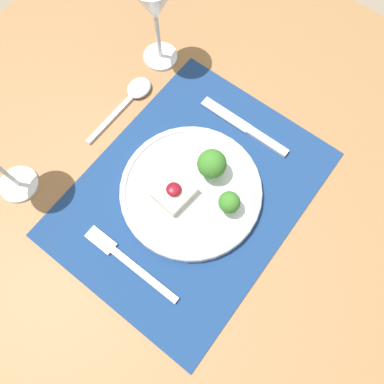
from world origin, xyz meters
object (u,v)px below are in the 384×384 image
fork (125,259)px  wine_glass_near (154,5)px  spoon (133,94)px  dinner_plate (194,192)px  knife (250,130)px

fork → wine_glass_near: bearing=29.7°
wine_glass_near → spoon: bearing=-171.1°
fork → spoon: bearing=36.8°
wine_glass_near → dinner_plate: bearing=-130.0°
dinner_plate → knife: dinner_plate is taller
fork → spoon: 0.33m
fork → spoon: spoon is taller
dinner_plate → fork: dinner_plate is taller
dinner_plate → knife: size_ratio=1.31×
dinner_plate → wine_glass_near: 0.33m
dinner_plate → wine_glass_near: wine_glass_near is taller
fork → knife: knife is taller
knife → spoon: 0.24m
fork → wine_glass_near: (0.36, 0.22, 0.13)m
dinner_plate → fork: (-0.16, 0.02, -0.01)m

